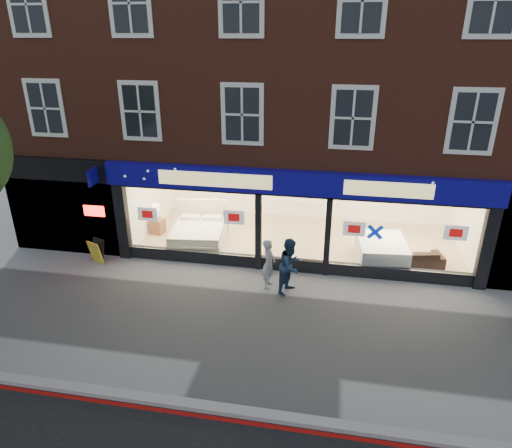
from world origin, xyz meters
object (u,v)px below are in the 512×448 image
(sofa, at_px, (412,257))
(a_board, at_px, (97,251))
(pedestrian_grey, at_px, (269,264))
(display_bed, at_px, (199,233))
(mattress_stack, at_px, (381,251))
(pedestrian_blue, at_px, (290,266))

(sofa, distance_m, a_board, 10.03)
(sofa, bearing_deg, pedestrian_grey, 12.03)
(display_bed, relative_size, pedestrian_grey, 1.61)
(display_bed, bearing_deg, a_board, -153.85)
(mattress_stack, relative_size, pedestrian_grey, 1.31)
(pedestrian_grey, bearing_deg, pedestrian_blue, -98.23)
(a_board, xyz_separation_m, pedestrian_blue, (6.31, -0.64, 0.43))
(sofa, distance_m, pedestrian_blue, 4.19)
(display_bed, height_order, sofa, display_bed)
(sofa, height_order, pedestrian_blue, pedestrian_blue)
(sofa, height_order, a_board, a_board)
(mattress_stack, relative_size, pedestrian_blue, 1.19)
(display_bed, height_order, a_board, display_bed)
(pedestrian_blue, bearing_deg, pedestrian_grey, 102.07)
(a_board, bearing_deg, pedestrian_grey, 16.29)
(pedestrian_grey, bearing_deg, sofa, -61.02)
(pedestrian_grey, bearing_deg, display_bed, 55.28)
(pedestrian_blue, bearing_deg, mattress_stack, -26.03)
(pedestrian_grey, bearing_deg, mattress_stack, -53.97)
(pedestrian_grey, bearing_deg, a_board, 89.96)
(a_board, bearing_deg, display_bed, 54.25)
(a_board, bearing_deg, mattress_stack, 30.79)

